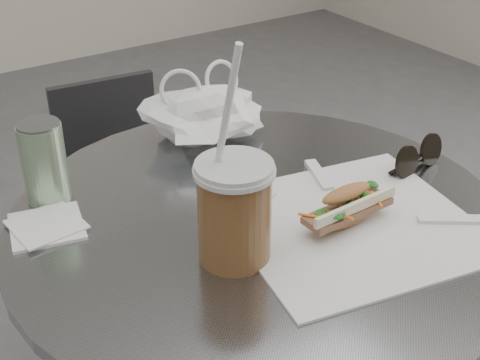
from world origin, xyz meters
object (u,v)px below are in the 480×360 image
iced_coffee (234,210)px  drink_can (44,162)px  cafe_table (257,349)px  banh_mi (347,207)px  chair_far (129,223)px  sunglasses (417,158)px

iced_coffee → drink_can: 0.33m
cafe_table → iced_coffee: (-0.09, -0.07, 0.35)m
banh_mi → drink_can: bearing=134.5°
chair_far → drink_can: size_ratio=5.10×
iced_coffee → drink_can: bearing=118.9°
sunglasses → drink_can: bearing=146.9°
iced_coffee → cafe_table: bearing=37.0°
banh_mi → iced_coffee: (-0.18, 0.03, 0.04)m
iced_coffee → sunglasses: 0.39m
chair_far → iced_coffee: size_ratio=2.12×
cafe_table → banh_mi: 0.33m
chair_far → banh_mi: bearing=96.2°
cafe_table → banh_mi: bearing=-46.0°
cafe_table → sunglasses: size_ratio=6.10×
cafe_table → drink_can: drink_can is taller
banh_mi → iced_coffee: iced_coffee is taller
iced_coffee → chair_far: bearing=77.8°
chair_far → drink_can: drink_can is taller
sunglasses → chair_far: bearing=98.0°
drink_can → chair_far: bearing=56.3°
banh_mi → cafe_table: bearing=131.6°
chair_far → sunglasses: bearing=112.2°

